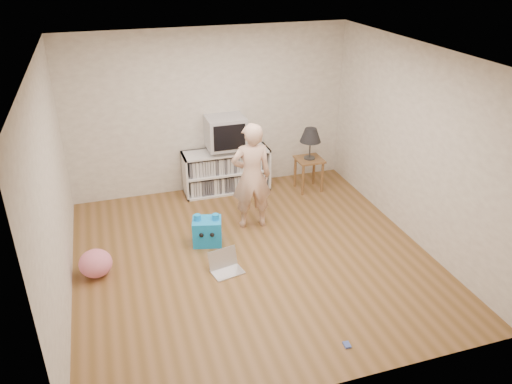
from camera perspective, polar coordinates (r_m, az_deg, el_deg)
The scene contains 13 objects.
ground at distance 6.59m, azimuth -0.41°, elevation -7.42°, with size 4.50×4.50×0.00m, color brown.
walls at distance 5.96m, azimuth -0.45°, elevation 3.00°, with size 4.52×4.52×2.60m.
ceiling at distance 5.57m, azimuth -0.50°, elevation 15.35°, with size 4.50×4.50×0.01m, color white.
media_unit at distance 8.18m, azimuth -3.43°, elevation 2.48°, with size 1.40×0.45×0.70m.
dvd_deck at distance 8.02m, azimuth -3.47°, elevation 4.94°, with size 0.45×0.35×0.07m, color gray.
crt_tv at distance 7.92m, azimuth -3.52°, elevation 6.85°, with size 0.60×0.53×0.50m.
side_table at distance 8.21m, azimuth 6.07°, elevation 2.96°, with size 0.42×0.42×0.55m.
table_lamp at distance 8.02m, azimuth 6.25°, elevation 6.40°, with size 0.34×0.34×0.52m.
person at distance 6.93m, azimuth -0.51°, elevation 1.79°, with size 0.57×0.37×1.56m, color beige.
laptop at distance 6.32m, azimuth -3.55°, elevation -8.35°, with size 0.43×0.37×0.26m.
playing_cards at distance 5.40m, azimuth 10.34°, elevation -16.79°, with size 0.07×0.09×0.02m, color #4760BF.
plush_blue at distance 6.81m, azimuth -5.60°, elevation -4.47°, with size 0.45×0.39×0.45m.
plush_pink at distance 6.47m, azimuth -17.86°, elevation -7.77°, with size 0.40×0.40×0.34m, color pink.
Camera 1 is at (-1.61, -5.22, 3.68)m, focal length 35.00 mm.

